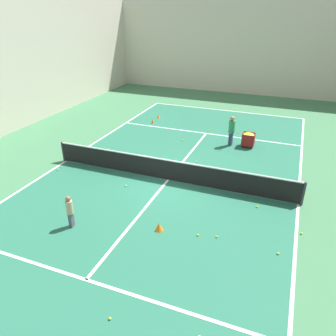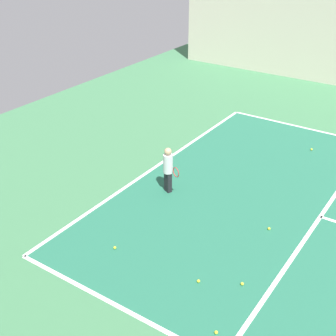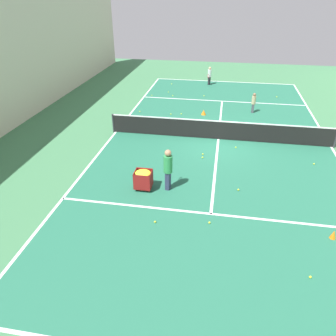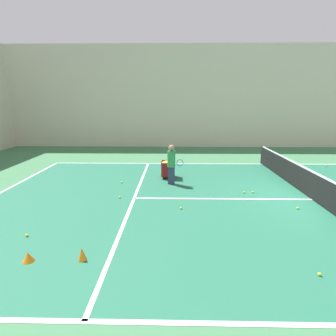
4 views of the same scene
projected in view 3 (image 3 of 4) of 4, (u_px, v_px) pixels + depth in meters
ground_plane at (218, 139)px, 16.17m from camera, size 37.20×37.20×0.00m
court_playing_area at (218, 139)px, 16.17m from camera, size 10.55×22.30×0.00m
line_baseline_near at (224, 82)px, 25.74m from camera, size 10.55×0.10×0.00m
line_sideline_left at (331, 147)px, 15.37m from camera, size 0.10×22.30×0.00m
line_sideline_right at (116, 132)px, 16.96m from camera, size 0.10×22.30×0.00m
line_service_near at (222, 101)px, 21.43m from camera, size 10.55×0.10×0.00m
line_service_far at (211, 214)px, 10.90m from camera, size 10.55×0.10×0.00m
line_centre_service at (218, 139)px, 16.16m from camera, size 0.10×12.27×0.00m
hall_enclosure_right at (2, 57)px, 16.05m from camera, size 0.15×33.50×7.12m
tennis_net at (219, 130)px, 15.92m from camera, size 10.85×0.10×0.96m
player_near_baseline at (209, 75)px, 24.58m from camera, size 0.35×0.62×1.33m
coach_at_net at (168, 167)px, 11.80m from camera, size 0.37×0.67×1.61m
child_midcourt at (254, 102)px, 19.20m from camera, size 0.26×0.26×1.18m
ball_cart at (143, 176)px, 11.99m from camera, size 0.63×0.57×0.75m
training_cone_1 at (333, 234)px, 9.79m from camera, size 0.18×0.18×0.29m
training_cone_2 at (204, 112)px, 19.14m from camera, size 0.27×0.27×0.29m
tennis_ball_0 at (152, 95)px, 22.45m from camera, size 0.07×0.07×0.07m
tennis_ball_1 at (247, 131)px, 16.92m from camera, size 0.07×0.07×0.07m
tennis_ball_2 at (310, 277)px, 8.50m from camera, size 0.07×0.07×0.07m
tennis_ball_3 at (168, 92)px, 23.13m from camera, size 0.07×0.07×0.07m
tennis_ball_4 at (173, 96)px, 22.39m from camera, size 0.07×0.07×0.07m
tennis_ball_5 at (203, 154)px, 14.66m from camera, size 0.07×0.07×0.07m
tennis_ball_6 at (314, 164)px, 13.87m from camera, size 0.07×0.07×0.07m
tennis_ball_7 at (172, 84)px, 25.00m from camera, size 0.07×0.07×0.07m
tennis_ball_8 at (236, 147)px, 15.27m from camera, size 0.07×0.07×0.07m
tennis_ball_10 at (204, 96)px, 22.34m from camera, size 0.07×0.07×0.07m
tennis_ball_11 at (171, 114)px, 19.20m from camera, size 0.07×0.07×0.07m
tennis_ball_12 at (238, 190)px, 12.12m from camera, size 0.07×0.07×0.07m
tennis_ball_13 at (146, 127)px, 17.40m from camera, size 0.07×0.07×0.07m
tennis_ball_14 at (209, 223)px, 10.45m from camera, size 0.07×0.07×0.07m
tennis_ball_15 at (181, 114)px, 19.23m from camera, size 0.07×0.07×0.07m
tennis_ball_16 at (203, 157)px, 14.38m from camera, size 0.07×0.07×0.07m
tennis_ball_17 at (155, 222)px, 10.48m from camera, size 0.07×0.07×0.07m
tennis_ball_18 at (123, 118)px, 18.57m from camera, size 0.07×0.07×0.07m
tennis_ball_20 at (277, 97)px, 22.13m from camera, size 0.07×0.07×0.07m
tennis_ball_21 at (140, 112)px, 19.58m from camera, size 0.07×0.07×0.07m
tennis_ball_22 at (321, 138)px, 16.22m from camera, size 0.07×0.07×0.07m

